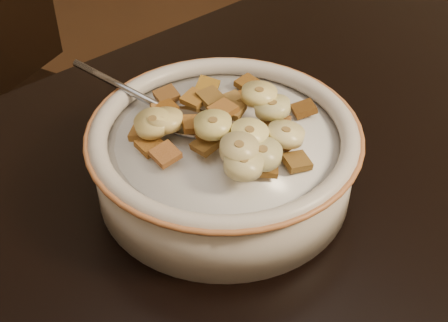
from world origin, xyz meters
TOP-DOWN VIEW (x-y plane):
  - table at (0.00, 0.00)m, footprint 1.41×0.91m
  - chair at (-0.01, 0.73)m, footprint 0.54×0.54m
  - cereal_bowl at (-0.02, 0.18)m, footprint 0.23×0.23m
  - milk at (-0.02, 0.18)m, footprint 0.19×0.19m
  - spoon at (-0.03, 0.21)m, footprint 0.06×0.07m
  - cereal_square_0 at (-0.07, 0.23)m, footprint 0.03×0.03m
  - cereal_square_1 at (0.06, 0.16)m, footprint 0.03×0.03m
  - cereal_square_2 at (-0.08, 0.20)m, footprint 0.02×0.02m
  - cereal_square_3 at (-0.04, 0.24)m, footprint 0.02×0.02m
  - cereal_square_4 at (0.01, 0.13)m, footprint 0.02×0.02m
  - cereal_square_5 at (0.00, 0.14)m, footprint 0.03×0.03m
  - cereal_square_6 at (-0.06, 0.22)m, footprint 0.03×0.03m
  - cereal_square_7 at (-0.03, 0.26)m, footprint 0.02×0.02m
  - cereal_square_8 at (-0.01, 0.15)m, footprint 0.03×0.03m
  - cereal_square_9 at (-0.01, 0.23)m, footprint 0.02×0.02m
  - cereal_square_10 at (0.00, 0.11)m, footprint 0.03×0.03m
  - cereal_square_11 at (-0.03, 0.12)m, footprint 0.03×0.03m
  - cereal_square_12 at (-0.01, 0.19)m, footprint 0.03×0.03m
  - cereal_square_13 at (-0.03, 0.14)m, footprint 0.03×0.03m
  - cereal_square_14 at (0.01, 0.24)m, footprint 0.03×0.03m
  - cereal_square_15 at (-0.04, 0.13)m, footprint 0.03×0.03m
  - cereal_square_16 at (0.02, 0.16)m, footprint 0.02×0.02m
  - cereal_square_17 at (0.03, 0.20)m, footprint 0.02×0.02m
  - cereal_square_18 at (-0.03, 0.15)m, footprint 0.02×0.02m
  - cereal_square_19 at (-0.04, 0.17)m, footprint 0.02×0.03m
  - cereal_square_20 at (0.05, 0.22)m, footprint 0.02×0.02m
  - cereal_square_21 at (0.04, 0.20)m, footprint 0.02×0.02m
  - cereal_square_22 at (-0.08, 0.18)m, footprint 0.02×0.02m
  - cereal_square_23 at (-0.04, 0.19)m, footprint 0.03×0.03m
  - cereal_square_24 at (-0.00, 0.22)m, footprint 0.02×0.02m
  - cereal_square_25 at (-0.01, 0.19)m, footprint 0.02×0.02m
  - cereal_square_26 at (-0.05, 0.23)m, footprint 0.03×0.03m
  - cereal_square_27 at (-0.05, 0.17)m, footprint 0.02×0.02m
  - cereal_square_28 at (-0.02, 0.15)m, footprint 0.02×0.02m
  - cereal_square_29 at (0.01, 0.21)m, footprint 0.03×0.03m
  - banana_slice_0 at (-0.02, 0.14)m, footprint 0.04×0.04m
  - banana_slice_1 at (-0.03, 0.12)m, footprint 0.03×0.03m
  - banana_slice_2 at (0.02, 0.18)m, footprint 0.04×0.04m
  - banana_slice_3 at (-0.06, 0.21)m, footprint 0.04×0.04m
  - banana_slice_4 at (-0.07, 0.21)m, footprint 0.04×0.04m
  - banana_slice_5 at (-0.04, 0.13)m, footprint 0.04×0.04m
  - banana_slice_6 at (0.01, 0.13)m, footprint 0.04×0.04m
  - banana_slice_7 at (0.02, 0.16)m, footprint 0.04×0.04m
  - banana_slice_8 at (-0.05, 0.12)m, footprint 0.04×0.04m
  - banana_slice_9 at (-0.04, 0.17)m, footprint 0.04×0.04m

SIDE VIEW (x-z plane):
  - chair at x=-0.01m, z-range 0.00..0.94m
  - table at x=0.00m, z-range 0.71..0.75m
  - cereal_bowl at x=-0.02m, z-range 0.75..0.80m
  - milk at x=-0.02m, z-range 0.80..0.81m
  - spoon at x=-0.03m, z-range 0.80..0.82m
  - cereal_square_0 at x=-0.07m, z-range 0.80..0.82m
  - cereal_square_20 at x=0.05m, z-range 0.81..0.82m
  - cereal_square_1 at x=0.06m, z-range 0.81..0.82m
  - cereal_square_14 at x=0.01m, z-range 0.81..0.82m
  - cereal_square_10 at x=0.00m, z-range 0.81..0.82m
  - cereal_square_7 at x=-0.03m, z-range 0.81..0.82m
  - cereal_square_2 at x=-0.08m, z-range 0.81..0.82m
  - cereal_square_17 at x=0.03m, z-range 0.81..0.82m
  - cereal_square_26 at x=-0.05m, z-range 0.81..0.82m
  - cereal_square_21 at x=0.04m, z-range 0.81..0.82m
  - cereal_square_11 at x=-0.03m, z-range 0.81..0.82m
  - cereal_square_6 at x=-0.06m, z-range 0.81..0.82m
  - cereal_square_4 at x=0.01m, z-range 0.81..0.82m
  - cereal_square_5 at x=0.00m, z-range 0.81..0.82m
  - cereal_square_3 at x=-0.04m, z-range 0.81..0.82m
  - cereal_square_9 at x=-0.01m, z-range 0.81..0.82m
  - cereal_square_16 at x=0.02m, z-range 0.81..0.82m
  - cereal_square_29 at x=0.01m, z-range 0.81..0.82m
  - cereal_square_22 at x=-0.08m, z-range 0.81..0.82m
  - cereal_square_15 at x=-0.04m, z-range 0.81..0.82m
  - cereal_square_24 at x=0.00m, z-range 0.81..0.82m
  - cereal_square_18 at x=-0.03m, z-range 0.81..0.83m
  - cereal_square_27 at x=-0.05m, z-range 0.81..0.83m
  - cereal_square_8 at x=-0.01m, z-range 0.82..0.83m
  - cereal_square_13 at x=-0.03m, z-range 0.82..0.83m
  - cereal_square_28 at x=-0.02m, z-range 0.82..0.83m
  - cereal_square_19 at x=-0.04m, z-range 0.82..0.83m
  - cereal_square_12 at x=-0.01m, z-range 0.82..0.83m
  - cereal_square_23 at x=-0.04m, z-range 0.82..0.83m
  - banana_slice_6 at x=0.01m, z-range 0.82..0.83m
  - banana_slice_3 at x=-0.06m, z-range 0.82..0.83m
  - banana_slice_4 at x=-0.07m, z-range 0.82..0.83m
  - banana_slice_1 at x=-0.03m, z-range 0.82..0.84m
  - cereal_square_25 at x=-0.01m, z-range 0.82..0.83m
  - banana_slice_8 at x=-0.05m, z-range 0.82..0.84m
  - banana_slice_0 at x=-0.02m, z-range 0.83..0.84m
  - banana_slice_7 at x=0.02m, z-range 0.82..0.84m
  - banana_slice_5 at x=-0.04m, z-range 0.83..0.84m
  - banana_slice_9 at x=-0.04m, z-range 0.83..0.84m
  - banana_slice_2 at x=0.02m, z-range 0.83..0.84m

